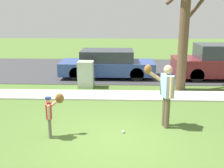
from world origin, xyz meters
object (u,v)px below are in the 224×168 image
at_px(person_adult, 165,90).
at_px(parked_wagon_blue, 107,64).
at_px(person_child, 52,110).
at_px(street_tree_near, 185,21).
at_px(baseball, 123,132).
at_px(utility_cabinet, 86,74).
at_px(parked_suv_maroon, 224,62).

height_order(person_adult, parked_wagon_blue, person_adult).
distance_m(person_child, street_tree_near, 6.49).
bearing_deg(baseball, parked_wagon_blue, 96.78).
bearing_deg(person_adult, street_tree_near, -122.67).
xyz_separation_m(person_adult, utility_cabinet, (-2.69, 4.03, -0.51)).
height_order(person_child, parked_suv_maroon, parked_suv_maroon).
height_order(baseball, utility_cabinet, utility_cabinet).
relative_size(person_child, parked_wagon_blue, 0.25).
xyz_separation_m(person_child, parked_suv_maroon, (6.58, 6.58, 0.07)).
relative_size(person_child, parked_suv_maroon, 0.23).
distance_m(baseball, parked_wagon_blue, 6.45).
bearing_deg(street_tree_near, utility_cabinet, 176.66).
bearing_deg(utility_cabinet, baseball, -70.86).
relative_size(person_child, street_tree_near, 0.21).
xyz_separation_m(person_child, street_tree_near, (4.16, 4.54, 2.04)).
bearing_deg(street_tree_near, parked_suv_maroon, 40.05).
bearing_deg(person_child, utility_cabinet, 72.56).
xyz_separation_m(utility_cabinet, street_tree_near, (3.93, -0.23, 2.20)).
xyz_separation_m(baseball, utility_cabinet, (-1.56, 4.50, 0.52)).
relative_size(person_adult, parked_suv_maroon, 0.37).
distance_m(person_child, parked_suv_maroon, 9.30).
height_order(person_adult, parked_suv_maroon, person_adult).
bearing_deg(utility_cabinet, parked_wagon_blue, 66.70).
height_order(person_adult, street_tree_near, street_tree_near).
xyz_separation_m(person_adult, parked_wagon_blue, (-1.88, 5.90, -0.41)).
xyz_separation_m(street_tree_near, parked_wagon_blue, (-3.12, 2.10, -2.09)).
bearing_deg(person_adult, baseball, 8.20).
distance_m(baseball, utility_cabinet, 4.79).
distance_m(person_child, utility_cabinet, 4.78).
distance_m(person_adult, baseball, 1.60).
bearing_deg(parked_wagon_blue, baseball, -83.22).
bearing_deg(street_tree_near, baseball, -118.96).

